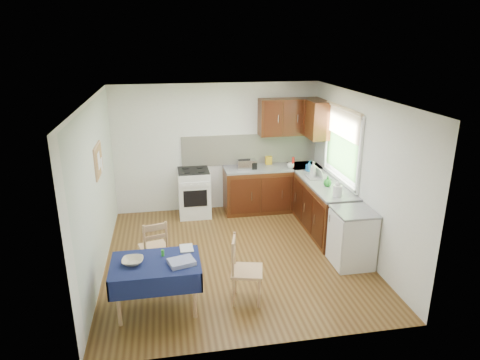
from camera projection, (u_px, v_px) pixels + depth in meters
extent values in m
plane|color=#4E3014|center=(235.00, 256.00, 6.80)|extent=(4.20, 4.20, 0.00)
cube|color=white|center=(234.00, 98.00, 6.00)|extent=(4.00, 4.20, 0.02)
cube|color=silver|center=(217.00, 148.00, 8.36)|extent=(4.00, 0.02, 2.50)
cube|color=silver|center=(268.00, 246.00, 4.44)|extent=(4.00, 0.02, 2.50)
cube|color=silver|center=(96.00, 190.00, 6.07)|extent=(0.02, 4.20, 2.50)
cube|color=silver|center=(360.00, 175.00, 6.73)|extent=(0.02, 4.20, 2.50)
cube|color=black|center=(272.00, 189.00, 8.52)|extent=(1.90, 0.60, 0.86)
cube|color=black|center=(324.00, 209.00, 7.55)|extent=(0.60, 1.70, 0.86)
cube|color=slate|center=(273.00, 168.00, 8.37)|extent=(1.90, 0.60, 0.04)
cube|color=slate|center=(325.00, 185.00, 7.41)|extent=(0.60, 1.70, 0.04)
cube|color=slate|center=(304.00, 166.00, 8.48)|extent=(0.60, 0.60, 0.04)
cube|color=#F2EACD|center=(250.00, 149.00, 8.47)|extent=(2.70, 0.02, 0.60)
cube|color=black|center=(290.00, 117.00, 8.24)|extent=(1.20, 0.35, 0.70)
cube|color=black|center=(318.00, 120.00, 7.91)|extent=(0.35, 0.50, 0.70)
cube|color=white|center=(194.00, 193.00, 8.25)|extent=(0.60, 0.60, 0.90)
cube|color=black|center=(193.00, 171.00, 8.11)|extent=(0.58, 0.58, 0.02)
cube|color=black|center=(195.00, 199.00, 7.97)|extent=(0.44, 0.01, 0.32)
cube|color=#2E5824|center=(342.00, 149.00, 7.30)|extent=(0.01, 1.40, 0.85)
cube|color=white|center=(345.00, 111.00, 7.09)|extent=(0.04, 1.48, 0.06)
cube|color=white|center=(339.00, 179.00, 7.48)|extent=(0.04, 1.48, 0.06)
cube|color=beige|center=(343.00, 124.00, 7.16)|extent=(0.02, 1.36, 0.44)
cube|color=white|center=(352.00, 239.00, 6.43)|extent=(0.55, 0.58, 0.85)
cube|color=slate|center=(355.00, 212.00, 6.29)|extent=(0.58, 0.60, 0.03)
cube|color=tan|center=(98.00, 160.00, 6.24)|extent=(0.02, 0.62, 0.47)
cube|color=#A97F46|center=(99.00, 160.00, 6.24)|extent=(0.01, 0.56, 0.41)
cube|color=white|center=(99.00, 160.00, 6.16)|extent=(0.00, 0.18, 0.24)
cube|color=white|center=(102.00, 165.00, 6.39)|extent=(0.00, 0.15, 0.20)
cube|color=#0F1A3E|center=(155.00, 263.00, 5.30)|extent=(1.06, 0.71, 0.03)
cube|color=#0F1A3E|center=(156.00, 287.00, 4.99)|extent=(1.10, 0.02, 0.26)
cube|color=#0F1A3E|center=(156.00, 257.00, 5.67)|extent=(1.10, 0.02, 0.26)
cube|color=#0F1A3E|center=(111.00, 275.00, 5.24)|extent=(0.02, 0.75, 0.26)
cube|color=#0F1A3E|center=(199.00, 267.00, 5.42)|extent=(0.02, 0.75, 0.26)
cylinder|color=tan|center=(118.00, 303.00, 5.07)|extent=(0.05, 0.05, 0.63)
cylinder|color=tan|center=(195.00, 295.00, 5.22)|extent=(0.05, 0.05, 0.63)
cylinder|color=tan|center=(122.00, 278.00, 5.58)|extent=(0.05, 0.05, 0.63)
cylinder|color=tan|center=(191.00, 272.00, 5.73)|extent=(0.05, 0.05, 0.63)
cube|color=tan|center=(154.00, 248.00, 6.19)|extent=(0.47, 0.47, 0.04)
cube|color=tan|center=(155.00, 232.00, 5.95)|extent=(0.34, 0.11, 0.27)
cylinder|color=tan|center=(162.00, 254.00, 6.45)|extent=(0.03, 0.03, 0.41)
cylinder|color=tan|center=(142.00, 258.00, 6.33)|extent=(0.03, 0.03, 0.41)
cylinder|color=tan|center=(168.00, 263.00, 6.18)|extent=(0.03, 0.03, 0.41)
cylinder|color=tan|center=(147.00, 268.00, 6.06)|extent=(0.03, 0.03, 0.41)
cube|color=tan|center=(247.00, 271.00, 5.54)|extent=(0.48, 0.48, 0.04)
cube|color=tan|center=(234.00, 248.00, 5.44)|extent=(0.11, 0.36, 0.29)
cylinder|color=tan|center=(259.00, 293.00, 5.45)|extent=(0.03, 0.03, 0.43)
cylinder|color=tan|center=(259.00, 279.00, 5.75)|extent=(0.03, 0.03, 0.43)
cylinder|color=tan|center=(234.00, 292.00, 5.47)|extent=(0.03, 0.03, 0.43)
cylinder|color=tan|center=(235.00, 279.00, 5.77)|extent=(0.03, 0.03, 0.43)
cube|color=#BBBBC0|center=(244.00, 165.00, 8.17)|extent=(0.27, 0.17, 0.19)
cube|color=black|center=(244.00, 159.00, 8.13)|extent=(0.23, 0.02, 0.02)
cube|color=black|center=(249.00, 165.00, 8.25)|extent=(0.28, 0.25, 0.13)
cube|color=#BBBBC0|center=(249.00, 161.00, 8.22)|extent=(0.28, 0.25, 0.03)
cylinder|color=red|center=(293.00, 163.00, 8.26)|extent=(0.05, 0.05, 0.21)
cube|color=gold|center=(269.00, 160.00, 8.50)|extent=(0.13, 0.10, 0.16)
cube|color=gray|center=(319.00, 177.00, 7.71)|extent=(0.41, 0.31, 0.02)
cylinder|color=white|center=(319.00, 173.00, 7.68)|extent=(0.05, 0.19, 0.19)
cylinder|color=white|center=(337.00, 191.00, 6.79)|extent=(0.14, 0.14, 0.18)
sphere|color=white|center=(338.00, 184.00, 6.76)|extent=(0.09, 0.09, 0.09)
imported|color=white|center=(291.00, 166.00, 8.25)|extent=(0.14, 0.14, 0.10)
imported|color=white|center=(313.00, 169.00, 7.68)|extent=(0.15, 0.15, 0.30)
imported|color=blue|center=(309.00, 166.00, 8.06)|extent=(0.11, 0.11, 0.20)
imported|color=#248729|center=(328.00, 181.00, 7.24)|extent=(0.15, 0.15, 0.18)
imported|color=beige|center=(133.00, 261.00, 5.25)|extent=(0.28, 0.28, 0.06)
imported|color=white|center=(180.00, 249.00, 5.60)|extent=(0.18, 0.24, 0.02)
cylinder|color=#278F29|center=(163.00, 253.00, 5.43)|extent=(0.04, 0.04, 0.08)
cube|color=navy|center=(182.00, 262.00, 5.24)|extent=(0.36, 0.32, 0.05)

